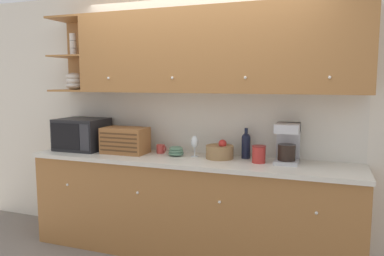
{
  "coord_description": "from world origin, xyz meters",
  "views": [
    {
      "loc": [
        1.22,
        -3.57,
        1.67
      ],
      "look_at": [
        0.0,
        -0.21,
        1.23
      ],
      "focal_mm": 35.0,
      "sensor_mm": 36.0,
      "label": 1
    }
  ],
  "objects": [
    {
      "name": "ground_plane",
      "position": [
        0.0,
        0.0,
        0.0
      ],
      "size": [
        24.0,
        24.0,
        0.0
      ],
      "primitive_type": "plane",
      "color": "slate"
    },
    {
      "name": "coffee_maker",
      "position": [
        0.9,
        -0.18,
        1.13
      ],
      "size": [
        0.21,
        0.27,
        0.36
      ],
      "color": "#B7B7BC",
      "rests_on": "counter_unit"
    },
    {
      "name": "fruit_basket",
      "position": [
        0.28,
        -0.21,
        1.01
      ],
      "size": [
        0.26,
        0.26,
        0.19
      ],
      "color": "#937047",
      "rests_on": "counter_unit"
    },
    {
      "name": "wine_bottle",
      "position": [
        0.51,
        -0.12,
        1.08
      ],
      "size": [
        0.08,
        0.08,
        0.29
      ],
      "color": "black",
      "rests_on": "counter_unit"
    },
    {
      "name": "mug",
      "position": [
        -0.35,
        -0.16,
        0.99
      ],
      "size": [
        0.1,
        0.08,
        0.09
      ],
      "color": "#B73D38",
      "rests_on": "counter_unit"
    },
    {
      "name": "bowl_stack_on_counter",
      "position": [
        -0.16,
        -0.23,
        0.99
      ],
      "size": [
        0.15,
        0.15,
        0.09
      ],
      "color": "slate",
      "rests_on": "counter_unit"
    },
    {
      "name": "microwave",
      "position": [
        -1.23,
        -0.26,
        1.11
      ],
      "size": [
        0.49,
        0.42,
        0.33
      ],
      "color": "black",
      "rests_on": "counter_unit"
    },
    {
      "name": "backsplash_panel",
      "position": [
        0.0,
        -0.01,
        1.26
      ],
      "size": [
        3.13,
        0.01,
        0.62
      ],
      "color": "silver",
      "rests_on": "counter_unit"
    },
    {
      "name": "counter_unit",
      "position": [
        0.0,
        -0.3,
        0.48
      ],
      "size": [
        3.15,
        0.63,
        0.95
      ],
      "color": "#A36B38",
      "rests_on": "ground_plane"
    },
    {
      "name": "bread_box",
      "position": [
        -0.69,
        -0.28,
        1.08
      ],
      "size": [
        0.45,
        0.27,
        0.26
      ],
      "color": "#996033",
      "rests_on": "counter_unit"
    },
    {
      "name": "storage_canister",
      "position": [
        0.66,
        -0.28,
        1.03
      ],
      "size": [
        0.12,
        0.12,
        0.16
      ],
      "color": "#B22D28",
      "rests_on": "counter_unit"
    },
    {
      "name": "wine_glass",
      "position": [
        0.03,
        -0.22,
        1.09
      ],
      "size": [
        0.07,
        0.07,
        0.21
      ],
      "color": "silver",
      "rests_on": "counter_unit"
    },
    {
      "name": "wall_back",
      "position": [
        0.0,
        0.03,
        1.3
      ],
      "size": [
        5.53,
        0.06,
        2.6
      ],
      "color": "silver",
      "rests_on": "ground_plane"
    },
    {
      "name": "upper_cabinets",
      "position": [
        0.17,
        -0.19,
        1.95
      ],
      "size": [
        3.13,
        0.4,
        0.77
      ],
      "color": "#A36B38",
      "rests_on": "backsplash_panel"
    }
  ]
}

